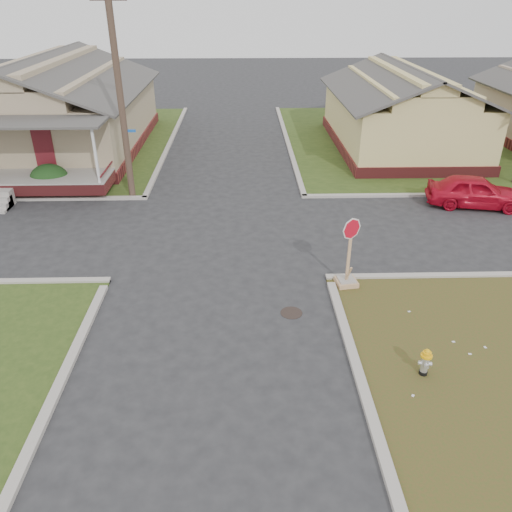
{
  "coord_description": "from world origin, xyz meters",
  "views": [
    {
      "loc": [
        0.84,
        -12.51,
        8.37
      ],
      "look_at": [
        1.2,
        1.0,
        1.1
      ],
      "focal_mm": 35.0,
      "sensor_mm": 36.0,
      "label": 1
    }
  ],
  "objects_px": {
    "utility_pole": "(120,91)",
    "red_sedan": "(475,191)",
    "fire_hydrant": "(426,361)",
    "stop_sign": "(347,271)"
  },
  "relations": [
    {
      "from": "fire_hydrant",
      "to": "red_sedan",
      "type": "height_order",
      "value": "red_sedan"
    },
    {
      "from": "fire_hydrant",
      "to": "red_sedan",
      "type": "distance_m",
      "value": 12.03
    },
    {
      "from": "utility_pole",
      "to": "red_sedan",
      "type": "distance_m",
      "value": 15.6
    },
    {
      "from": "stop_sign",
      "to": "red_sedan",
      "type": "relative_size",
      "value": 0.58
    },
    {
      "from": "utility_pole",
      "to": "fire_hydrant",
      "type": "distance_m",
      "value": 15.91
    },
    {
      "from": "utility_pole",
      "to": "red_sedan",
      "type": "bearing_deg",
      "value": -5.76
    },
    {
      "from": "utility_pole",
      "to": "fire_hydrant",
      "type": "bearing_deg",
      "value": -52.32
    },
    {
      "from": "utility_pole",
      "to": "fire_hydrant",
      "type": "height_order",
      "value": "utility_pole"
    },
    {
      "from": "fire_hydrant",
      "to": "red_sedan",
      "type": "xyz_separation_m",
      "value": [
        5.63,
        10.63,
        0.22
      ]
    },
    {
      "from": "stop_sign",
      "to": "red_sedan",
      "type": "height_order",
      "value": "stop_sign"
    }
  ]
}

